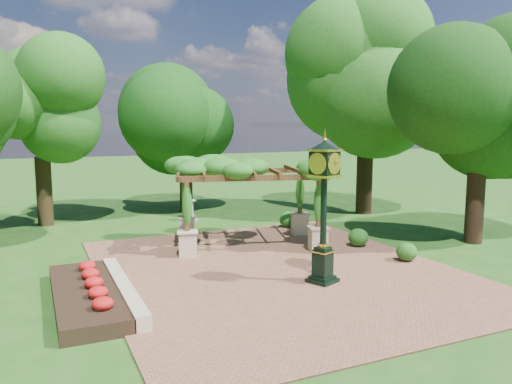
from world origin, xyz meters
name	(u,v)px	position (x,y,z in m)	size (l,w,h in m)	color
ground	(292,280)	(0.00, 0.00, 0.00)	(120.00, 120.00, 0.00)	#1E4714
brick_plaza	(277,270)	(0.00, 1.00, 0.02)	(10.00, 12.00, 0.04)	brown
border_wall	(123,290)	(-4.60, 0.50, 0.20)	(0.35, 5.00, 0.40)	#C6B793
flower_bed	(86,295)	(-5.50, 0.50, 0.18)	(1.50, 5.00, 0.36)	red
pedestal_clock	(324,198)	(0.60, -0.62, 2.38)	(1.02, 1.02, 3.96)	black
pergola	(249,172)	(0.52, 4.28, 2.67)	(5.82, 4.47, 3.24)	beige
sundial	(190,212)	(-0.03, 9.71, 0.42)	(0.62, 0.62, 0.95)	gray
shrub_front	(407,252)	(4.20, 0.13, 0.34)	(0.66, 0.66, 0.59)	#215518
shrub_mid	(358,237)	(3.96, 2.38, 0.36)	(0.71, 0.71, 0.64)	#1D5317
shrub_back	(288,219)	(3.25, 6.41, 0.36)	(0.72, 0.72, 0.65)	#1F5B1A
tree_west_far	(39,103)	(-6.10, 11.24, 5.27)	(3.35, 3.35, 7.72)	#322513
tree_north	(185,117)	(0.57, 12.40, 4.75)	(4.59, 4.59, 6.91)	#382516
tree_east_far	(367,74)	(8.36, 8.03, 6.77)	(5.67, 5.67, 9.84)	black
tree_east_near	(481,97)	(8.28, 1.21, 5.35)	(4.79, 4.79, 7.77)	black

